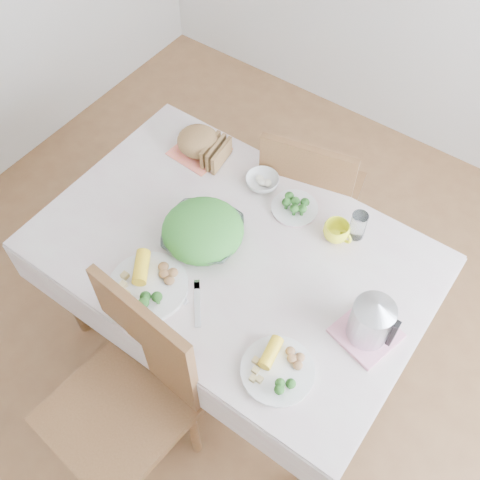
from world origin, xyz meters
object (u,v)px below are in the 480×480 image
Objects in this scene: dining_table at (234,299)px; electric_kettle at (372,318)px; chair_near at (118,418)px; dinner_plate_left at (148,287)px; salad_bowl at (203,235)px; dinner_plate_right at (278,371)px; chair_far at (312,193)px; yellow_mug at (336,232)px.

electric_kettle reaches higher than dining_table.
chair_near reaches higher than dinner_plate_left.
salad_bowl reaches higher than dinner_plate_left.
dining_table is 0.66m from dinner_plate_right.
salad_bowl is 1.00× the size of dinner_plate_left.
dinner_plate_left is 0.81m from electric_kettle.
yellow_mug is (0.30, -0.38, 0.34)m from chair_far.
salad_bowl is 2.88× the size of yellow_mug.
chair_far is at bearing 81.62° from dinner_plate_left.
electric_kettle is at bearing 0.91° from salad_bowl.
salad_bowl is at bearing 67.15° from chair_far.
chair_near is 3.48× the size of dinner_plate_left.
dinner_plate_right is 0.36m from electric_kettle.
salad_bowl is (-0.10, 0.67, 0.33)m from chair_near.
dining_table is 1.35× the size of chair_near.
electric_kettle is (0.59, -0.02, 0.51)m from dining_table.
dinner_plate_right reaches higher than dining_table.
dinner_plate_right is at bearing -78.34° from yellow_mug.
chair_near reaches higher than dining_table.
electric_kettle reaches higher than dinner_plate_right.
chair_far is 1.04m from dinner_plate_left.
electric_kettle reaches higher than yellow_mug.
dinner_plate_left is 1.18× the size of dinner_plate_right.
dining_table is at bearing 65.03° from dinner_plate_left.
dining_table is 0.66m from chair_far.
dinner_plate_right is 2.43× the size of yellow_mug.
dinner_plate_right is 0.61m from yellow_mug.
dining_table is 4.70× the size of salad_bowl.
dinner_plate_left is 0.57m from dinner_plate_right.
chair_far is 3.20× the size of salad_bowl.
dining_table is 0.78m from electric_kettle.
electric_kettle is (0.30, -0.30, 0.08)m from yellow_mug.
salad_bowl reaches higher than dinner_plate_right.
salad_bowl reaches higher than dining_table.
chair_near is (-0.02, -0.70, 0.09)m from dining_table.
dinner_plate_left is at bearing -126.34° from yellow_mug.
chair_far reaches higher than yellow_mug.
dinner_plate_left is 1.47× the size of electric_kettle.
chair_far reaches higher than dinner_plate_left.
dining_table is 0.71m from chair_near.
dinner_plate_left is at bearing -114.97° from dining_table.
chair_far is at bearing 113.41° from dinner_plate_right.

